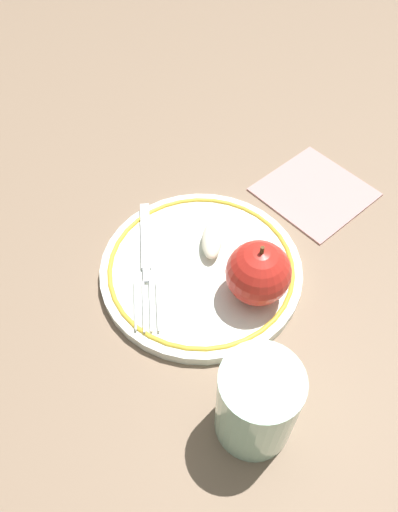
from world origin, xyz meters
The scene contains 7 objects.
ground_plane centered at (0.00, 0.00, 0.00)m, with size 2.00×2.00×0.00m, color #836A53.
plate centered at (0.00, 0.02, 0.01)m, with size 0.25×0.25×0.02m.
apple_red_whole centered at (0.04, -0.04, 0.05)m, with size 0.07×0.07×0.08m.
apple_slice_front centered at (0.03, 0.04, 0.03)m, with size 0.06×0.03×0.02m, color beige.
fork centered at (-0.06, 0.06, 0.02)m, with size 0.09×0.19×0.00m.
drinking_glass centered at (-0.03, -0.17, 0.05)m, with size 0.08×0.08×0.11m, color #BAEBCD.
napkin_folded centered at (0.21, 0.08, 0.00)m, with size 0.14×0.14×0.01m, color tan.
Camera 1 is at (-0.16, -0.31, 0.51)m, focal length 35.00 mm.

